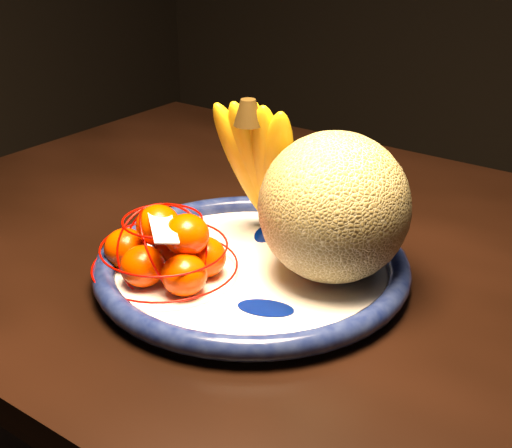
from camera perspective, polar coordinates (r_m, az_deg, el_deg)
The scene contains 6 objects.
dining_table at distance 0.97m, azimuth 8.87°, elevation -7.45°, with size 1.56×1.02×0.74m.
fruit_bowl at distance 0.89m, azimuth -0.34°, elevation -3.43°, with size 0.39×0.39×0.03m.
cantaloupe at distance 0.84m, azimuth 6.27°, elevation 1.34°, with size 0.18×0.18×0.18m, color olive.
banana_bunch at distance 0.93m, azimuth 0.51°, elevation 5.06°, with size 0.14×0.13×0.21m.
mandarin_bag at distance 0.86m, azimuth -7.15°, elevation -2.09°, with size 0.22×0.22×0.11m.
price_tag at distance 0.82m, azimuth -7.45°, elevation -0.23°, with size 0.07×0.03×0.00m, color white.
Camera 1 is at (0.37, -0.83, 1.18)m, focal length 50.00 mm.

